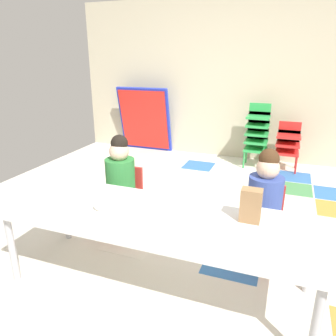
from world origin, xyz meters
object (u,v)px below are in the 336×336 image
craft_table (157,221)px  donut_powdered_on_plate (102,205)px  seated_child_middle_seat (265,196)px  folded_activity_table (145,120)px  kid_chair_green_stack (257,132)px  seated_child_near_camera (121,175)px  paper_plate_near_edge (103,208)px  paper_bag_brown (251,205)px  kid_chair_red_stack (288,143)px

craft_table → donut_powdered_on_plate: 0.40m
seated_child_middle_seat → folded_activity_table: (-2.20, 2.59, -0.02)m
kid_chair_green_stack → donut_powdered_on_plate: bearing=-103.5°
seated_child_near_camera → paper_plate_near_edge: seated_child_near_camera is taller
seated_child_near_camera → donut_powdered_on_plate: bearing=-72.1°
seated_child_near_camera → kid_chair_green_stack: (0.94, 2.40, -0.04)m
seated_child_near_camera → craft_table: bearing=-45.0°
seated_child_near_camera → paper_bag_brown: 1.27m
paper_bag_brown → paper_plate_near_edge: size_ratio=1.22×
seated_child_middle_seat → folded_activity_table: 3.40m
paper_bag_brown → donut_powdered_on_plate: paper_bag_brown is taller
craft_table → paper_bag_brown: (0.59, 0.14, 0.15)m
kid_chair_green_stack → donut_powdered_on_plate: kid_chair_green_stack is taller
folded_activity_table → paper_plate_near_edge: (1.16, -3.23, 0.02)m
seated_child_middle_seat → paper_plate_near_edge: bearing=-148.3°
kid_chair_green_stack → paper_bag_brown: (0.24, -2.86, 0.15)m
craft_table → paper_plate_near_edge: bearing=-173.2°
craft_table → paper_bag_brown: size_ratio=9.82×
seated_child_near_camera → kid_chair_green_stack: size_ratio=1.00×
folded_activity_table → donut_powdered_on_plate: bearing=-70.2°
seated_child_middle_seat → kid_chair_green_stack: seated_child_middle_seat is taller
paper_bag_brown → paper_plate_near_edge: paper_bag_brown is taller
seated_child_near_camera → folded_activity_table: 2.76m
craft_table → paper_bag_brown: bearing=13.2°
craft_table → kid_chair_green_stack: size_ratio=2.35×
kid_chair_red_stack → donut_powdered_on_plate: size_ratio=5.43×
paper_bag_brown → paper_plate_near_edge: bearing=-169.3°
donut_powdered_on_plate → paper_bag_brown: bearing=10.7°
paper_bag_brown → paper_plate_near_edge: 1.00m
craft_table → kid_chair_green_stack: kid_chair_green_stack is taller
seated_child_middle_seat → paper_plate_near_edge: (-1.04, -0.64, 0.01)m
seated_child_middle_seat → paper_bag_brown: 0.47m
seated_child_near_camera → kid_chair_red_stack: (1.37, 2.40, -0.16)m
kid_chair_green_stack → seated_child_middle_seat: bearing=-82.8°
seated_child_middle_seat → kid_chair_red_stack: (0.13, 2.40, -0.16)m
seated_child_near_camera → paper_plate_near_edge: bearing=-72.1°
paper_plate_near_edge → seated_child_near_camera: bearing=107.9°
seated_child_middle_seat → folded_activity_table: bearing=130.3°
paper_bag_brown → seated_child_middle_seat: bearing=82.5°
seated_child_middle_seat → craft_table: bearing=-137.5°
seated_child_near_camera → kid_chair_red_stack: 2.77m
seated_child_near_camera → paper_bag_brown: seated_child_near_camera is taller
paper_bag_brown → kid_chair_red_stack: bearing=86.2°
seated_child_near_camera → kid_chair_red_stack: bearing=60.2°
folded_activity_table → paper_bag_brown: folded_activity_table is taller
kid_chair_red_stack → paper_bag_brown: 2.88m
seated_child_near_camera → paper_plate_near_edge: size_ratio=5.10×
kid_chair_red_stack → paper_plate_near_edge: 3.26m
paper_bag_brown → donut_powdered_on_plate: (-0.98, -0.18, -0.08)m
craft_table → seated_child_middle_seat: bearing=42.5°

